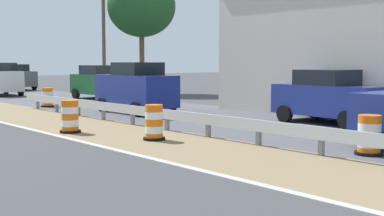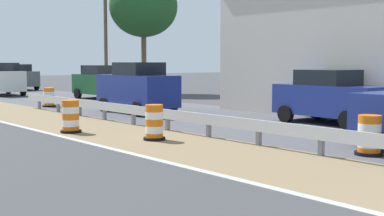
{
  "view_description": "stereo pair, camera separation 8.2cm",
  "coord_description": "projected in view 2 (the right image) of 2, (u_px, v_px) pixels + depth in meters",
  "views": [
    {
      "loc": [
        -8.11,
        -0.72,
        2.26
      ],
      "look_at": [
        0.69,
        9.31,
        1.04
      ],
      "focal_mm": 46.96,
      "sensor_mm": 36.0,
      "label": 1
    },
    {
      "loc": [
        -8.05,
        -0.78,
        2.26
      ],
      "look_at": [
        0.69,
        9.31,
        1.04
      ],
      "focal_mm": 46.96,
      "sensor_mm": 36.0,
      "label": 2
    }
  ],
  "objects": [
    {
      "name": "car_trailing_near_lane",
      "position": [
        19.0,
        77.0,
        41.1
      ],
      "size": [
        2.01,
        4.25,
        2.09
      ],
      "rotation": [
        0.0,
        0.0,
        -1.56
      ],
      "color": "#4C5156",
      "rests_on": "ground"
    },
    {
      "name": "car_trailing_far_lane",
      "position": [
        137.0,
        88.0,
        22.32
      ],
      "size": [
        2.07,
        4.26,
        2.25
      ],
      "rotation": [
        0.0,
        0.0,
        1.54
      ],
      "color": "navy",
      "rests_on": "ground"
    },
    {
      "name": "car_mid_far_lane",
      "position": [
        102.0,
        82.0,
        30.72
      ],
      "size": [
        2.12,
        4.32,
        2.07
      ],
      "rotation": [
        0.0,
        0.0,
        -1.55
      ],
      "color": "#195128",
      "rests_on": "ground"
    },
    {
      "name": "utility_pole_mid",
      "position": [
        106.0,
        39.0,
        34.74
      ],
      "size": [
        0.24,
        1.8,
        7.34
      ],
      "color": "brown",
      "rests_on": "ground"
    },
    {
      "name": "tree_roadside",
      "position": [
        143.0,
        7.0,
        35.69
      ],
      "size": [
        4.85,
        4.85,
        8.41
      ],
      "color": "brown",
      "rests_on": "ground"
    },
    {
      "name": "car_distant_a",
      "position": [
        331.0,
        97.0,
        18.43
      ],
      "size": [
        2.21,
        4.19,
        1.99
      ],
      "rotation": [
        0.0,
        0.0,
        -1.61
      ],
      "color": "navy",
      "rests_on": "ground"
    },
    {
      "name": "traffic_barrel_close",
      "position": [
        154.0,
        124.0,
        14.57
      ],
      "size": [
        0.64,
        0.64,
        1.03
      ],
      "color": "orange",
      "rests_on": "ground"
    },
    {
      "name": "traffic_barrel_mid",
      "position": [
        71.0,
        118.0,
        16.11
      ],
      "size": [
        0.67,
        0.67,
        1.05
      ],
      "color": "orange",
      "rests_on": "ground"
    },
    {
      "name": "traffic_barrel_nearest",
      "position": [
        369.0,
        137.0,
        12.21
      ],
      "size": [
        0.69,
        0.69,
        0.98
      ],
      "color": "orange",
      "rests_on": "ground"
    },
    {
      "name": "utility_pole_near",
      "position": [
        360.0,
        25.0,
        20.77
      ],
      "size": [
        0.24,
        1.8,
        7.27
      ],
      "color": "brown",
      "rests_on": "ground"
    },
    {
      "name": "car_distant_b",
      "position": [
        2.0,
        79.0,
        34.25
      ],
      "size": [
        2.13,
        4.47,
        2.22
      ],
      "rotation": [
        0.0,
        0.0,
        1.53
      ],
      "color": "silver",
      "rests_on": "ground"
    },
    {
      "name": "traffic_barrel_far",
      "position": [
        49.0,
        98.0,
        25.39
      ],
      "size": [
        0.68,
        0.68,
        0.97
      ],
      "color": "orange",
      "rests_on": "ground"
    }
  ]
}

